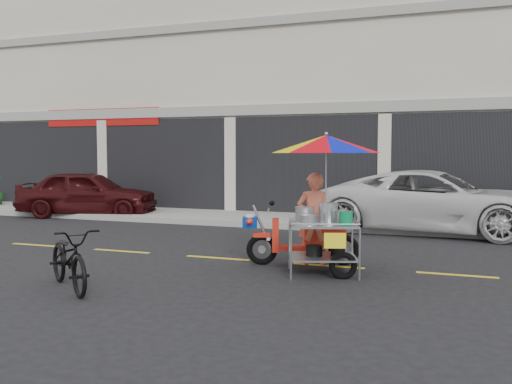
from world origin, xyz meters
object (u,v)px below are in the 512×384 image
(maroon_sedan, at_px, (88,193))
(white_pickup, at_px, (435,202))
(food_vendor_rig, at_px, (320,184))
(near_bicycle, at_px, (69,258))

(maroon_sedan, distance_m, white_pickup, 9.69)
(maroon_sedan, height_order, food_vendor_rig, food_vendor_rig)
(white_pickup, xyz_separation_m, food_vendor_rig, (-1.46, -5.08, 0.65))
(maroon_sedan, relative_size, food_vendor_rig, 1.56)
(white_pickup, relative_size, food_vendor_rig, 2.06)
(maroon_sedan, height_order, white_pickup, white_pickup)
(near_bicycle, height_order, food_vendor_rig, food_vendor_rig)
(maroon_sedan, distance_m, food_vendor_rig, 9.70)
(maroon_sedan, relative_size, white_pickup, 0.76)
(white_pickup, height_order, food_vendor_rig, food_vendor_rig)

